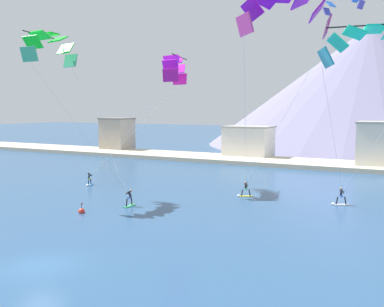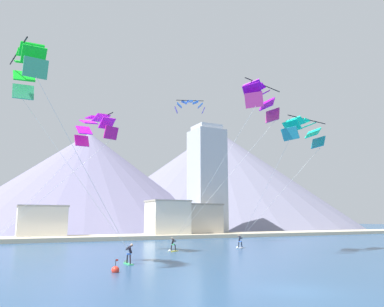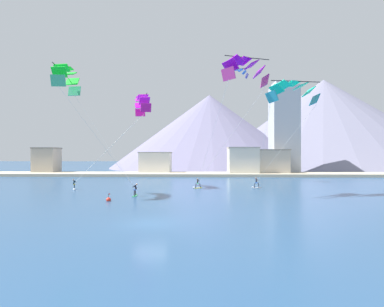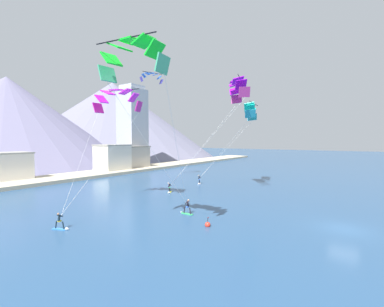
# 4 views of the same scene
# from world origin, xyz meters

# --- Properties ---
(ground_plane) EXTENTS (400.00, 400.00, 0.00)m
(ground_plane) POSITION_xyz_m (0.00, 0.00, 0.00)
(ground_plane) COLOR navy
(kitesurfer_near_lead) EXTENTS (1.73, 1.15, 1.78)m
(kitesurfer_near_lead) POSITION_xyz_m (12.94, 24.98, 0.54)
(kitesurfer_near_lead) COLOR white
(kitesurfer_near_lead) RESTS_ON ground
(kitesurfer_near_trail) EXTENTS (1.03, 1.76, 1.69)m
(kitesurfer_near_trail) POSITION_xyz_m (-15.41, 21.90, 0.47)
(kitesurfer_near_trail) COLOR #337FDB
(kitesurfer_near_trail) RESTS_ON ground
(kitesurfer_mid_center) EXTENTS (1.69, 1.25, 1.67)m
(kitesurfer_mid_center) POSITION_xyz_m (3.42, 24.44, 0.46)
(kitesurfer_mid_center) COLOR yellow
(kitesurfer_mid_center) RESTS_ON ground
(kitesurfer_far_left) EXTENTS (0.62, 1.75, 1.75)m
(kitesurfer_far_left) POSITION_xyz_m (-4.51, 15.32, 0.52)
(kitesurfer_far_left) COLOR #33B266
(kitesurfer_far_left) RESTS_ON ground
(parafoil_kite_near_lead) EXTENTS (7.53, 10.91, 13.73)m
(parafoil_kite_near_lead) POSITION_xyz_m (16.22, 16.17, 13.91)
(parafoil_kite_near_lead) COLOR teal
(parafoil_kite_near_trail) EXTENTS (11.65, 6.78, 13.89)m
(parafoil_kite_near_trail) POSITION_xyz_m (-5.66, 25.63, 13.94)
(parafoil_kite_near_trail) COLOR #C9168F
(parafoil_kite_mid_center) EXTENTS (9.53, 11.60, 16.89)m
(parafoil_kite_mid_center) POSITION_xyz_m (9.86, 15.72, 16.68)
(parafoil_kite_mid_center) COLOR #B43186
(parafoil_kite_far_left) EXTENTS (9.93, 6.56, 15.29)m
(parafoil_kite_far_left) POSITION_xyz_m (-13.24, 14.31, 15.40)
(parafoil_kite_far_left) COLOR #3FAE7A
(parafoil_kite_distant_high_outer) EXTENTS (4.83, 2.93, 2.01)m
(parafoil_kite_distant_high_outer) POSITION_xyz_m (11.08, 35.46, 21.49)
(parafoil_kite_distant_high_outer) COLOR #443DB2
(race_marker_buoy) EXTENTS (0.56, 0.56, 1.02)m
(race_marker_buoy) POSITION_xyz_m (-6.74, 11.04, 0.16)
(race_marker_buoy) COLOR red
(race_marker_buoy) RESTS_ON ground
(shoreline_strip) EXTENTS (180.00, 10.00, 0.70)m
(shoreline_strip) POSITION_xyz_m (0.00, 52.28, 0.35)
(shoreline_strip) COLOR beige
(shoreline_strip) RESTS_ON ground
(shore_building_harbour_front) EXTENTS (7.79, 6.51, 7.27)m
(shore_building_harbour_front) POSITION_xyz_m (14.98, 53.44, 3.65)
(shore_building_harbour_front) COLOR silver
(shore_building_harbour_front) RESTS_ON ground
(shore_building_promenade_mid) EXTENTS (6.07, 5.43, 7.24)m
(shore_building_promenade_mid) POSITION_xyz_m (-37.37, 55.94, 3.63)
(shore_building_promenade_mid) COLOR #A89E8E
(shore_building_promenade_mid) RESTS_ON ground
(shore_building_quay_east) EXTENTS (8.47, 6.57, 6.04)m
(shore_building_quay_east) POSITION_xyz_m (-7.97, 56.74, 3.03)
(shore_building_quay_east) COLOR silver
(shore_building_quay_east) RESTS_ON ground
(mountain_peak_central_summit) EXTENTS (80.02, 80.02, 29.78)m
(mountain_peak_central_summit) POSITION_xyz_m (7.94, 99.44, 14.89)
(mountain_peak_central_summit) COLOR slate
(mountain_peak_central_summit) RESTS_ON ground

